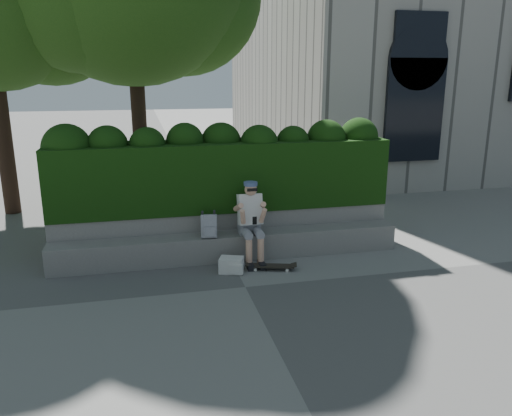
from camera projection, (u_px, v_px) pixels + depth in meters
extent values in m
plane|color=slate|center=(245.00, 287.00, 7.52)|extent=(80.00, 80.00, 0.00)
cube|color=gray|center=(230.00, 246.00, 8.63)|extent=(6.00, 0.45, 0.45)
cube|color=gray|center=(225.00, 230.00, 9.04)|extent=(6.00, 0.50, 0.75)
cube|color=black|center=(222.00, 175.00, 9.00)|extent=(6.00, 1.00, 1.20)
cylinder|color=black|center=(140.00, 141.00, 11.71)|extent=(0.34, 0.34, 3.19)
cylinder|color=black|center=(5.00, 150.00, 11.20)|extent=(0.35, 0.35, 2.92)
cube|color=gray|center=(249.00, 227.00, 8.57)|extent=(0.36, 0.26, 0.22)
cube|color=silver|center=(250.00, 209.00, 8.42)|extent=(0.40, 0.32, 0.55)
sphere|color=tan|center=(251.00, 189.00, 8.26)|extent=(0.21, 0.21, 0.21)
cylinder|color=#485A84|center=(251.00, 184.00, 8.25)|extent=(0.23, 0.23, 0.06)
cube|color=black|center=(255.00, 221.00, 8.11)|extent=(0.07, 0.02, 0.13)
cylinder|color=tan|center=(249.00, 254.00, 8.22)|extent=(0.11, 0.11, 0.47)
cylinder|color=tan|center=(261.00, 253.00, 8.26)|extent=(0.11, 0.11, 0.47)
cube|color=black|center=(250.00, 266.00, 8.21)|extent=(0.10, 0.26, 0.10)
cube|color=black|center=(262.00, 265.00, 8.26)|extent=(0.10, 0.26, 0.10)
cube|color=black|center=(271.00, 266.00, 8.16)|extent=(0.76, 0.38, 0.02)
cylinder|color=silver|center=(255.00, 270.00, 8.11)|extent=(0.06, 0.04, 0.05)
cylinder|color=silver|center=(256.00, 266.00, 8.26)|extent=(0.06, 0.04, 0.05)
cylinder|color=silver|center=(287.00, 270.00, 8.09)|extent=(0.06, 0.04, 0.05)
cylinder|color=silver|center=(287.00, 267.00, 8.24)|extent=(0.06, 0.04, 0.05)
cube|color=#B8B7BC|center=(209.00, 226.00, 8.35)|extent=(0.28, 0.18, 0.39)
cube|color=silver|center=(231.00, 265.00, 8.06)|extent=(0.44, 0.38, 0.24)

